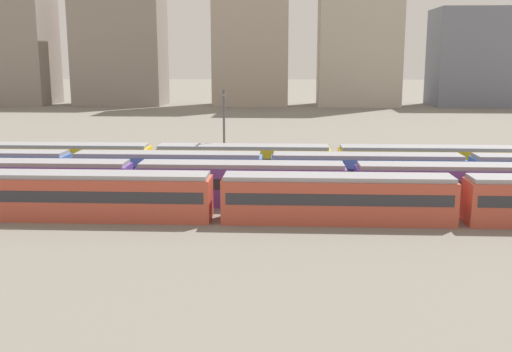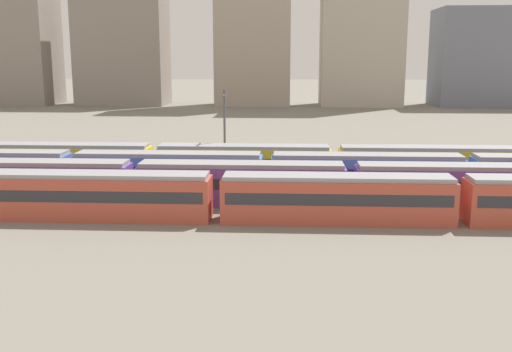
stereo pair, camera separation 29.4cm
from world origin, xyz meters
name	(u,v)px [view 1 (the left image)]	position (x,y,z in m)	size (l,w,h in m)	color
train_track_0	(217,197)	(25.39, 0.00, 1.90)	(74.70, 3.06, 3.75)	#BC4C38
train_track_1	(242,183)	(26.98, 5.20, 1.90)	(93.60, 3.06, 3.75)	#6B429E
train_track_2	(267,172)	(29.01, 10.40, 1.90)	(74.70, 3.06, 3.75)	#4C70BC
train_track_3	(154,162)	(16.96, 15.60, 1.90)	(74.70, 3.06, 3.75)	yellow
catenary_pole_1	(224,128)	(24.14, 18.32, 5.20)	(0.24, 3.20, 9.32)	#4C4C51
distant_building_0	(0,29)	(-46.47, 115.90, 20.11)	(27.07, 15.84, 40.21)	gray
distant_building_1	(120,44)	(-13.75, 115.90, 16.13)	(23.36, 14.37, 32.25)	gray
distant_building_2	(251,12)	(21.52, 115.90, 24.47)	(19.81, 12.69, 48.94)	#A89989
distant_building_3	(360,8)	(49.95, 115.90, 25.21)	(21.03, 15.47, 50.42)	#B2A899
distant_building_4	(488,58)	(83.73, 115.90, 12.59)	(28.51, 16.64, 25.18)	slate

